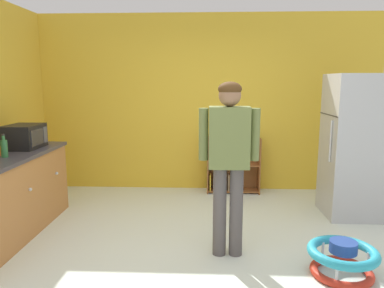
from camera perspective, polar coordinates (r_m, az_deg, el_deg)
ground_plane at (r=3.77m, az=2.49°, el=-16.90°), size 12.00×12.00×0.00m
back_wall at (r=5.71m, az=2.63°, el=6.32°), size 5.20×0.06×2.70m
kitchen_counter at (r=4.44m, az=-27.45°, el=-7.56°), size 0.65×2.10×0.90m
refrigerator at (r=5.00m, az=24.09°, el=-0.31°), size 0.73×0.68×1.78m
bookshelf at (r=5.68m, az=5.87°, el=-3.82°), size 0.80×0.28×0.85m
standing_person at (r=3.47m, az=5.76°, el=-1.39°), size 0.57×0.22×1.69m
baby_walker at (r=3.60m, az=22.38°, el=-16.20°), size 0.60×0.60×0.32m
microwave at (r=4.80m, az=-24.66°, el=1.08°), size 0.37×0.48×0.28m
green_glass_bottle at (r=4.31m, az=-27.21°, el=-0.55°), size 0.07×0.07×0.25m
orange_cup at (r=4.46m, az=-27.67°, el=-0.94°), size 0.08×0.08×0.09m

